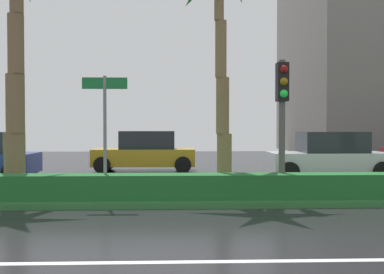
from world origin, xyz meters
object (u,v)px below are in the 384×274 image
Objects in this scene: traffic_signal_median_right at (282,103)px; street_name_sign at (105,120)px; car_in_traffic_second at (145,152)px; car_in_traffic_third at (329,156)px.

traffic_signal_median_right is 1.14× the size of street_name_sign.
car_in_traffic_third is (6.97, -2.88, 0.00)m from car_in_traffic_second.
car_in_traffic_second is 7.54m from car_in_traffic_third.
traffic_signal_median_right is 6.25m from car_in_traffic_third.
street_name_sign reaches higher than car_in_traffic_second.
street_name_sign is at bearing 35.51° from car_in_traffic_third.
traffic_signal_median_right is at bearing 60.12° from car_in_traffic_third.
car_in_traffic_third is (7.39, 5.27, -1.25)m from street_name_sign.
traffic_signal_median_right is 9.18m from car_in_traffic_second.
street_name_sign is 0.70× the size of car_in_traffic_third.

